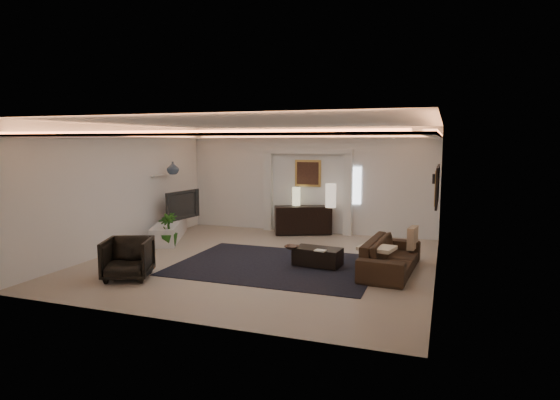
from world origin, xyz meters
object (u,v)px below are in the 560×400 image
(console, at_px, (303,220))
(armchair, at_px, (128,259))
(sofa, at_px, (391,256))
(coffee_table, at_px, (318,256))

(console, xyz_separation_m, armchair, (-1.84, -5.07, -0.02))
(sofa, bearing_deg, coffee_table, 96.85)
(sofa, relative_size, armchair, 2.61)
(coffee_table, height_order, armchair, armchair)
(coffee_table, bearing_deg, console, 118.32)
(sofa, xyz_separation_m, coffee_table, (-1.44, -0.07, -0.11))
(armchair, bearing_deg, console, 48.62)
(console, relative_size, coffee_table, 1.62)
(coffee_table, bearing_deg, sofa, 9.04)
(console, relative_size, armchair, 1.81)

